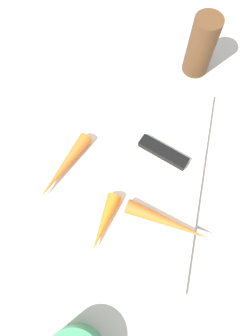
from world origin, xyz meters
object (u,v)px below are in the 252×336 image
carrot_shortest (104,223)px  pepper_grinder (201,46)px  carrot_medium (63,167)px  carrot_longest (167,222)px  knife (157,149)px  cutting_board (126,169)px

carrot_shortest → pepper_grinder: bearing=171.9°
carrot_medium → carrot_longest: size_ratio=0.97×
carrot_longest → carrot_medium: bearing=173.6°
carrot_longest → carrot_shortest: size_ratio=1.46×
carrot_longest → carrot_shortest: (0.02, -0.10, -0.00)m
knife → carrot_longest: bearing=127.3°
cutting_board → pepper_grinder: 0.27m
carrot_shortest → cutting_board: bearing=-179.4°
knife → carrot_medium: carrot_medium is taller
knife → carrot_longest: 0.13m
cutting_board → carrot_longest: size_ratio=2.61×
carrot_shortest → carrot_longest: bearing=111.3°
carrot_medium → pepper_grinder: bearing=164.9°
cutting_board → knife: knife is taller
pepper_grinder → carrot_medium: bearing=-34.6°
cutting_board → carrot_medium: size_ratio=2.68×
cutting_board → carrot_shortest: size_ratio=3.80×
carrot_shortest → pepper_grinder: (-0.35, 0.10, 0.04)m
cutting_board → carrot_shortest: bearing=-7.0°
carrot_longest → carrot_shortest: bearing=-157.0°
knife → pepper_grinder: (-0.20, 0.04, 0.04)m
carrot_medium → carrot_longest: carrot_longest is taller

